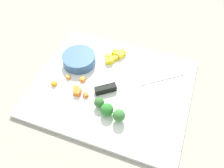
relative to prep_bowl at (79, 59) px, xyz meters
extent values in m
plane|color=gray|center=(-0.13, 0.05, -0.03)|extent=(4.00, 4.00, 0.00)
cube|color=white|center=(-0.13, 0.05, -0.02)|extent=(0.45, 0.38, 0.01)
cylinder|color=#355B88|center=(0.00, 0.00, 0.00)|extent=(0.10, 0.10, 0.03)
cube|color=silver|center=(-0.26, -0.03, -0.01)|extent=(0.13, 0.11, 0.00)
cube|color=black|center=(-0.12, 0.08, -0.01)|extent=(0.06, 0.05, 0.02)
cube|color=orange|center=(-0.04, 0.11, -0.01)|extent=(0.02, 0.02, 0.01)
cube|color=orange|center=(0.03, 0.11, -0.01)|extent=(0.01, 0.01, 0.01)
cube|color=orange|center=(-0.04, 0.06, -0.01)|extent=(0.01, 0.02, 0.01)
cube|color=orange|center=(0.00, 0.07, -0.01)|extent=(0.01, 0.01, 0.01)
cube|color=orange|center=(-0.05, 0.11, -0.01)|extent=(0.02, 0.02, 0.02)
cube|color=orange|center=(-0.07, 0.11, -0.01)|extent=(0.02, 0.02, 0.01)
cube|color=yellow|center=(-0.10, -0.06, -0.01)|extent=(0.02, 0.02, 0.01)
cube|color=yellow|center=(-0.09, -0.07, -0.01)|extent=(0.02, 0.02, 0.02)
cube|color=yellow|center=(-0.10, -0.05, -0.01)|extent=(0.02, 0.02, 0.01)
cube|color=yellow|center=(-0.08, -0.05, -0.01)|extent=(0.02, 0.02, 0.01)
cube|color=yellow|center=(-0.11, -0.07, -0.01)|extent=(0.03, 0.03, 0.02)
cube|color=yellow|center=(-0.12, -0.08, -0.01)|extent=(0.03, 0.03, 0.02)
cube|color=yellow|center=(-0.09, -0.03, -0.01)|extent=(0.03, 0.03, 0.02)
cylinder|color=#8FB76B|center=(-0.19, 0.16, -0.01)|extent=(0.01, 0.01, 0.01)
sphere|color=#367031|center=(-0.19, 0.16, 0.01)|extent=(0.03, 0.03, 0.03)
cylinder|color=#91B461|center=(-0.12, 0.13, -0.01)|extent=(0.01, 0.01, 0.01)
sphere|color=#33682F|center=(-0.12, 0.13, 0.00)|extent=(0.03, 0.03, 0.03)
cylinder|color=#8BAB68|center=(-0.15, 0.15, -0.01)|extent=(0.01, 0.01, 0.01)
sphere|color=#2B792C|center=(-0.15, 0.15, 0.00)|extent=(0.04, 0.04, 0.04)
camera|label=1|loc=(-0.28, 0.46, 0.53)|focal=37.75mm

